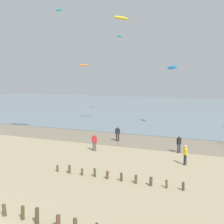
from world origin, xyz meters
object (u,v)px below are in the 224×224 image
person_mid_beach (94,142)px  kite_aloft_1 (84,65)px  person_far_down_beach (179,144)px  person_nearest_camera (185,154)px  kite_aloft_5 (172,67)px  kite_aloft_8 (59,10)px  kite_aloft_7 (119,36)px  kite_aloft_3 (121,18)px  person_right_flank (118,133)px

person_mid_beach → kite_aloft_1: bearing=120.7°
person_mid_beach → person_far_down_beach: size_ratio=1.00×
person_nearest_camera → person_mid_beach: size_ratio=1.00×
kite_aloft_5 → kite_aloft_8: bearing=-129.1°
person_far_down_beach → kite_aloft_7: kite_aloft_7 is taller
person_mid_beach → kite_aloft_8: bearing=130.8°
person_mid_beach → kite_aloft_7: 34.62m
kite_aloft_7 → person_far_down_beach: bearing=-161.6°
kite_aloft_1 → kite_aloft_3: (14.74, -15.37, 5.84)m
person_far_down_beach → kite_aloft_5: bearing=105.5°
kite_aloft_7 → kite_aloft_1: bearing=74.8°
person_right_flank → kite_aloft_8: (-17.04, 14.15, 18.03)m
person_right_flank → kite_aloft_3: 17.93m
kite_aloft_3 → person_nearest_camera: bearing=-119.4°
kite_aloft_5 → person_right_flank: bearing=-49.4°
person_nearest_camera → kite_aloft_5: bearing=106.1°
kite_aloft_7 → kite_aloft_5: bearing=-147.4°
person_far_down_beach → kite_aloft_1: (-25.72, 27.50, 8.98)m
person_far_down_beach → kite_aloft_5: kite_aloft_5 is taller
person_right_flank → person_far_down_beach: size_ratio=1.00×
person_far_down_beach → kite_aloft_8: bearing=145.7°
kite_aloft_7 → kite_aloft_8: bearing=132.0°
kite_aloft_3 → kite_aloft_5: (6.90, 2.60, -6.99)m
person_right_flank → kite_aloft_8: bearing=140.3°
person_mid_beach → kite_aloft_3: (-3.08, 14.70, 14.82)m
kite_aloft_3 → kite_aloft_7: kite_aloft_3 is taller
person_nearest_camera → kite_aloft_5: kite_aloft_5 is taller
kite_aloft_3 → kite_aloft_8: 14.75m
person_mid_beach → kite_aloft_7: bearing=107.8°
person_far_down_beach → kite_aloft_7: (-17.52, 27.36, 14.49)m
person_right_flank → kite_aloft_8: size_ratio=0.90×
kite_aloft_5 → kite_aloft_1: bearing=-154.0°
person_nearest_camera → kite_aloft_5: 20.84m
person_nearest_camera → kite_aloft_1: size_ratio=0.79×
person_nearest_camera → kite_aloft_7: kite_aloft_7 is taller
person_mid_beach → kite_aloft_1: 36.09m
person_far_down_beach → kite_aloft_1: kite_aloft_1 is taller
kite_aloft_7 → person_nearest_camera: bearing=-163.1°
kite_aloft_1 → kite_aloft_3: size_ratio=0.72×
person_nearest_camera → person_right_flank: bearing=143.9°
person_right_flank → kite_aloft_8: kite_aloft_8 is taller
person_far_down_beach → kite_aloft_5: 17.16m
person_nearest_camera → kite_aloft_3: (-12.26, 15.96, 14.82)m
person_mid_beach → person_far_down_beach: same height
person_far_down_beach → kite_aloft_1: size_ratio=0.79×
kite_aloft_5 → person_far_down_beach: bearing=-17.9°
person_mid_beach → kite_aloft_5: size_ratio=0.56×
person_right_flank → kite_aloft_5: bearing=74.0°
kite_aloft_5 → kite_aloft_7: (-13.44, 12.63, 6.66)m
person_nearest_camera → person_mid_beach: bearing=172.2°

